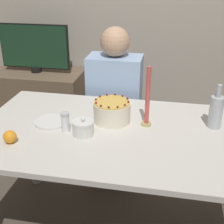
% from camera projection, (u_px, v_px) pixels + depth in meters
% --- Properties ---
extents(wall_behind, '(8.00, 0.05, 2.60)m').
position_uv_depth(wall_behind, '(147.00, 5.00, 2.77)').
color(wall_behind, '#ADA393').
rests_on(wall_behind, ground_plane).
extents(dining_table, '(1.64, 0.94, 0.78)m').
position_uv_depth(dining_table, '(120.00, 147.00, 1.80)').
color(dining_table, beige).
rests_on(dining_table, ground_plane).
extents(cake, '(0.22, 0.22, 0.14)m').
position_uv_depth(cake, '(112.00, 111.00, 1.84)').
color(cake, '#EFE5CC').
rests_on(cake, dining_table).
extents(sugar_bowl, '(0.12, 0.12, 0.11)m').
position_uv_depth(sugar_bowl, '(83.00, 128.00, 1.70)').
color(sugar_bowl, silver).
rests_on(sugar_bowl, dining_table).
extents(sugar_shaker, '(0.05, 0.05, 0.11)m').
position_uv_depth(sugar_shaker, '(65.00, 122.00, 1.73)').
color(sugar_shaker, white).
rests_on(sugar_shaker, dining_table).
extents(plate_stack, '(0.20, 0.20, 0.02)m').
position_uv_depth(plate_stack, '(51.00, 122.00, 1.84)').
color(plate_stack, silver).
rests_on(plate_stack, dining_table).
extents(candle, '(0.06, 0.06, 0.35)m').
position_uv_depth(candle, '(147.00, 102.00, 1.75)').
color(candle, tan).
rests_on(candle, dining_table).
extents(bottle, '(0.08, 0.08, 0.26)m').
position_uv_depth(bottle, '(216.00, 111.00, 1.75)').
color(bottle, '#B2B7BC').
rests_on(bottle, dining_table).
extents(orange_fruit_0, '(0.07, 0.07, 0.07)m').
position_uv_depth(orange_fruit_0, '(10.00, 137.00, 1.62)').
color(orange_fruit_0, orange).
rests_on(orange_fruit_0, dining_table).
extents(person_man_blue_shirt, '(0.40, 0.34, 1.24)m').
position_uv_depth(person_man_blue_shirt, '(115.00, 116.00, 2.47)').
color(person_man_blue_shirt, '#595960').
rests_on(person_man_blue_shirt, ground_plane).
extents(side_cabinet, '(0.86, 0.47, 0.71)m').
position_uv_depth(side_cabinet, '(40.00, 106.00, 3.10)').
color(side_cabinet, brown).
rests_on(side_cabinet, ground_plane).
extents(tv_monitor, '(0.66, 0.10, 0.44)m').
position_uv_depth(tv_monitor, '(34.00, 47.00, 2.85)').
color(tv_monitor, black).
rests_on(tv_monitor, side_cabinet).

